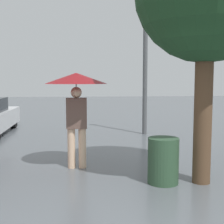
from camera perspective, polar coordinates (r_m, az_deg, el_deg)
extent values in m
cylinder|color=beige|center=(6.28, -7.43, -6.58)|extent=(0.15, 0.15, 0.80)
cylinder|color=beige|center=(6.28, -5.44, -6.56)|extent=(0.15, 0.15, 0.80)
cube|color=brown|center=(6.16, -6.51, -0.21)|extent=(0.40, 0.23, 0.60)
sphere|color=beige|center=(6.14, -6.56, 3.58)|extent=(0.22, 0.22, 0.22)
cylinder|color=#515456|center=(6.14, -6.54, 2.18)|extent=(0.02, 0.02, 0.64)
cone|color=maroon|center=(6.13, -6.59, 6.15)|extent=(1.22, 1.22, 0.21)
cylinder|color=black|center=(11.93, -17.60, -1.35)|extent=(0.18, 0.61, 0.61)
cylinder|color=brown|center=(5.43, 16.32, 0.67)|extent=(0.30, 0.30, 2.56)
cylinder|color=#515456|center=(10.06, 6.07, 7.26)|extent=(0.15, 0.15, 3.99)
sphere|color=beige|center=(10.33, 6.20, 18.88)|extent=(0.28, 0.28, 0.28)
cylinder|color=#2D4C33|center=(5.41, 9.34, -8.76)|extent=(0.52, 0.52, 0.78)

